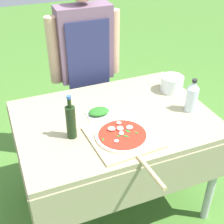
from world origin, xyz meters
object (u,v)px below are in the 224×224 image
oil_bottle (71,121)px  water_bottle (192,96)px  prep_table (114,130)px  pizza_on_peel (123,137)px  person_cook (85,61)px  herb_container (99,112)px  mixing_tub (172,84)px

oil_bottle → water_bottle: size_ratio=1.22×
water_bottle → prep_table: bearing=167.0°
pizza_on_peel → water_bottle: size_ratio=2.82×
person_cook → herb_container: bearing=80.6°
person_cook → prep_table: bearing=88.8°
pizza_on_peel → mixing_tub: (0.55, 0.39, 0.04)m
mixing_tub → oil_bottle: bearing=-162.8°
prep_table → pizza_on_peel: 0.26m
person_cook → oil_bottle: 0.81m
oil_bottle → water_bottle: oil_bottle is taller
herb_container → pizza_on_peel: bearing=-81.4°
mixing_tub → person_cook: bearing=135.0°
herb_container → oil_bottle: bearing=-144.7°
pizza_on_peel → water_bottle: (0.53, 0.12, 0.09)m
person_cook → mixing_tub: size_ratio=9.34×
prep_table → oil_bottle: 0.38m
prep_table → oil_bottle: (-0.30, -0.10, 0.21)m
person_cook → oil_bottle: size_ratio=5.50×
person_cook → oil_bottle: bearing=67.0°
oil_bottle → herb_container: bearing=35.3°
prep_table → pizza_on_peel: pizza_on_peel is taller
oil_bottle → water_bottle: 0.80m
water_bottle → herb_container: water_bottle is taller
oil_bottle → water_bottle: bearing=-1.2°
prep_table → herb_container: 0.16m
oil_bottle → herb_container: (0.22, 0.16, -0.09)m
prep_table → pizza_on_peel: (-0.04, -0.23, 0.12)m
mixing_tub → pizza_on_peel: bearing=-144.9°
oil_bottle → mixing_tub: 0.85m
oil_bottle → herb_container: oil_bottle is taller
prep_table → person_cook: person_cook is taller
prep_table → person_cook: 0.68m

